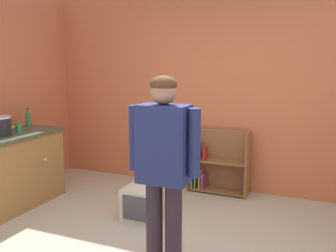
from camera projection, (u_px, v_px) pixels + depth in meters
name	position (u px, v px, depth m)	size (l,w,h in m)	color
back_wall	(225.00, 92.00, 5.08)	(5.20, 0.06, 2.70)	#CC6940
bookshelf	(216.00, 165.00, 5.10)	(0.80, 0.28, 0.85)	brown
standing_person	(164.00, 165.00, 2.81)	(0.57, 0.22, 1.66)	#2A1E28
pet_carrier	(147.00, 200.00, 4.32)	(0.42, 0.55, 0.36)	beige
banana_bunch	(10.00, 128.00, 4.74)	(0.12, 0.16, 0.04)	yellow
green_glass_bottle	(28.00, 119.00, 4.97)	(0.07, 0.07, 0.25)	#33753D
green_cup	(19.00, 128.00, 4.60)	(0.08, 0.08, 0.10)	green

